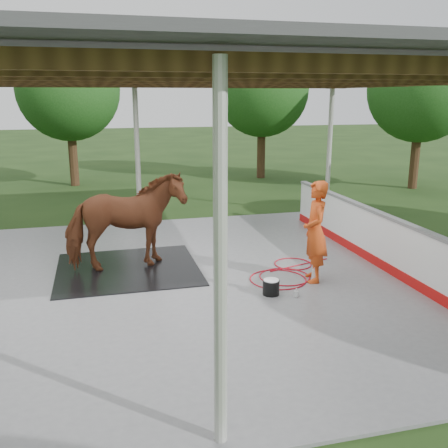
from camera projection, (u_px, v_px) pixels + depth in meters
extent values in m
plane|color=#1E3814|center=(162.00, 285.00, 9.67)|extent=(100.00, 100.00, 0.00)
cube|color=slate|center=(162.00, 284.00, 9.66)|extent=(12.00, 10.00, 0.05)
cylinder|color=beige|center=(220.00, 266.00, 4.76)|extent=(0.14, 0.14, 3.85)
cylinder|color=beige|center=(138.00, 156.00, 13.59)|extent=(0.14, 0.14, 3.85)
cylinder|color=beige|center=(329.00, 150.00, 14.95)|extent=(0.14, 0.14, 3.85)
cube|color=brown|center=(215.00, 62.00, 4.49)|extent=(12.00, 0.10, 0.18)
cube|color=brown|center=(186.00, 70.00, 5.89)|extent=(12.00, 0.10, 0.18)
cube|color=brown|center=(168.00, 75.00, 7.30)|extent=(12.00, 0.10, 0.18)
cube|color=brown|center=(156.00, 78.00, 8.71)|extent=(12.00, 0.10, 0.18)
cube|color=brown|center=(147.00, 81.00, 10.12)|extent=(12.00, 0.10, 0.18)
cube|color=brown|center=(140.00, 83.00, 11.52)|extent=(12.00, 0.10, 0.18)
cube|color=brown|center=(135.00, 84.00, 12.93)|extent=(12.00, 0.10, 0.18)
cube|color=brown|center=(438.00, 81.00, 10.07)|extent=(0.12, 10.00, 0.18)
cube|color=#38383A|center=(155.00, 66.00, 8.66)|extent=(12.60, 10.60, 0.10)
cube|color=#B9100F|center=(375.00, 259.00, 10.73)|extent=(0.14, 8.00, 0.20)
cube|color=white|center=(377.00, 237.00, 10.61)|extent=(0.12, 8.00, 1.00)
cube|color=slate|center=(379.00, 213.00, 10.48)|extent=(0.16, 8.00, 0.06)
cylinder|color=#382314|center=(73.00, 158.00, 20.17)|extent=(0.36, 0.36, 2.20)
sphere|color=#194714|center=(68.00, 89.00, 19.50)|extent=(4.00, 4.00, 4.00)
cylinder|color=#382314|center=(261.00, 153.00, 22.09)|extent=(0.36, 0.36, 2.20)
sphere|color=#194714|center=(262.00, 90.00, 21.42)|extent=(4.00, 4.00, 4.00)
cylinder|color=#382314|center=(415.00, 160.00, 19.54)|extent=(0.36, 0.36, 2.20)
sphere|color=#194714|center=(421.00, 89.00, 18.86)|extent=(4.00, 4.00, 4.00)
cube|color=black|center=(128.00, 269.00, 10.39)|extent=(2.88, 2.70, 0.02)
imported|color=brown|center=(126.00, 222.00, 10.14)|extent=(2.48, 1.36, 2.00)
imported|color=#CC4515|center=(315.00, 232.00, 9.54)|extent=(0.61, 0.80, 1.97)
cylinder|color=black|center=(271.00, 287.00, 9.04)|extent=(0.31, 0.31, 0.27)
cylinder|color=white|center=(271.00, 280.00, 9.01)|extent=(0.28, 0.28, 0.03)
imported|color=silver|center=(315.00, 273.00, 9.67)|extent=(0.14, 0.14, 0.33)
imported|color=#338CD8|center=(296.00, 292.00, 8.94)|extent=(0.11, 0.11, 0.17)
torus|color=#B80D1D|center=(278.00, 279.00, 9.79)|extent=(1.12, 1.12, 0.02)
torus|color=#B80D1D|center=(285.00, 277.00, 9.93)|extent=(1.01, 1.01, 0.02)
torus|color=#B80D1D|center=(293.00, 264.00, 10.69)|extent=(0.80, 0.80, 0.02)
cylinder|color=#B80D1D|center=(299.00, 265.00, 10.62)|extent=(1.49, 0.51, 0.02)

